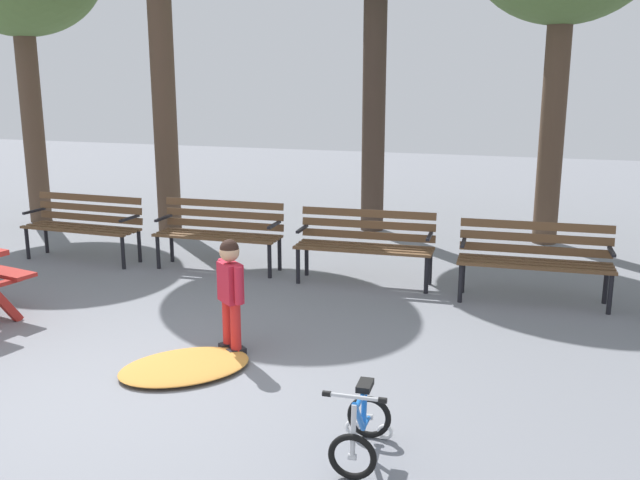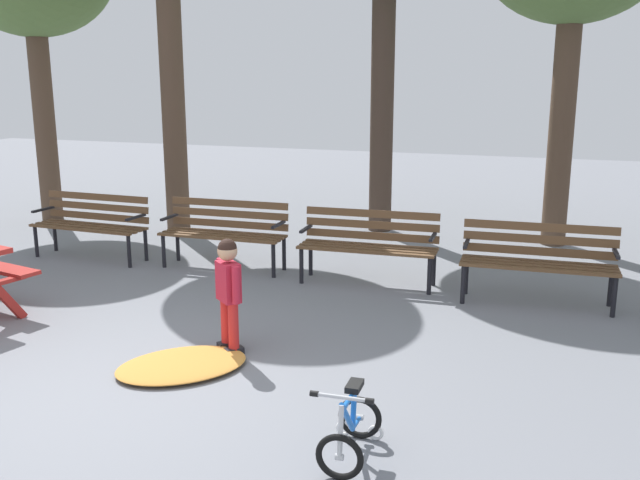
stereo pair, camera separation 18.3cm
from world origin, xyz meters
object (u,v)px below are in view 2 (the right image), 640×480
at_px(park_bench_right, 369,241).
at_px(kids_bicycle, 350,429).
at_px(park_bench_far_left, 92,220).
at_px(park_bench_left, 225,228).
at_px(park_bench_far_right, 538,257).
at_px(child_standing, 228,286).

xyz_separation_m(park_bench_right, kids_bicycle, (0.99, -3.77, -0.31)).
bearing_deg(kids_bicycle, park_bench_far_left, 142.77).
bearing_deg(park_bench_left, park_bench_far_left, -174.75).
height_order(park_bench_far_left, park_bench_left, same).
xyz_separation_m(park_bench_right, park_bench_far_right, (1.90, -0.10, 0.00)).
relative_size(park_bench_far_right, child_standing, 1.59).
relative_size(park_bench_left, kids_bicycle, 2.80).
bearing_deg(park_bench_left, child_standing, -61.58).
xyz_separation_m(park_bench_far_left, park_bench_far_right, (5.69, 0.04, 0.00)).
bearing_deg(kids_bicycle, park_bench_right, 104.63).
height_order(park_bench_right, park_bench_far_right, same).
relative_size(park_bench_far_left, park_bench_right, 0.99).
distance_m(park_bench_far_left, child_standing, 3.98).
bearing_deg(park_bench_far_left, child_standing, -35.52).
bearing_deg(park_bench_far_left, kids_bicycle, -37.23).
height_order(park_bench_left, kids_bicycle, park_bench_left).
xyz_separation_m(park_bench_far_left, child_standing, (3.24, -2.31, 0.09)).
bearing_deg(park_bench_far_right, kids_bicycle, -104.00).
relative_size(park_bench_far_left, park_bench_far_right, 0.99).
bearing_deg(park_bench_far_left, park_bench_right, 2.18).
bearing_deg(park_bench_far_right, park_bench_left, 177.98).
height_order(park_bench_right, child_standing, child_standing).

